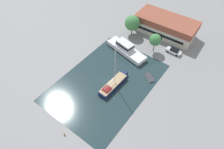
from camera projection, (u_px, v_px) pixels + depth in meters
name	position (u px, v px, depth m)	size (l,w,h in m)	color
ground_plane	(107.00, 82.00, 55.21)	(440.00, 440.00, 0.00)	gray
water_canal	(107.00, 82.00, 55.21)	(22.49, 32.53, 0.01)	#23383D
warehouse_building	(166.00, 26.00, 67.67)	(20.46, 9.85, 5.81)	beige
quay_tree_near_building	(132.00, 23.00, 66.22)	(5.06, 5.06, 6.96)	brown
quay_tree_by_water	(155.00, 40.00, 60.37)	(3.66, 3.66, 6.31)	brown
parked_car	(174.00, 51.00, 62.46)	(4.80, 1.77, 1.72)	silver
sailboat_moored	(114.00, 84.00, 53.68)	(2.95, 10.60, 14.37)	#19234C
motor_cruiser	(126.00, 49.00, 62.36)	(14.58, 6.63, 3.62)	white
small_dinghy	(149.00, 77.00, 56.00)	(3.56, 3.18, 0.49)	white
mooring_bollard	(64.00, 134.00, 44.82)	(0.35, 0.35, 0.70)	olive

